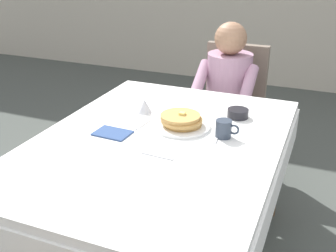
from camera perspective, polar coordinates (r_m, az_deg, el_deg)
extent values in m
cube|color=white|center=(1.93, -1.33, -2.31)|extent=(1.10, 1.50, 0.04)
cube|color=white|center=(2.62, 5.30, 2.25)|extent=(1.10, 0.01, 0.18)
cube|color=white|center=(2.24, -14.49, -2.40)|extent=(0.01, 1.50, 0.18)
cube|color=white|center=(1.86, 14.81, -8.16)|extent=(0.01, 1.50, 0.18)
cylinder|color=brown|center=(2.82, -4.59, -1.93)|extent=(0.07, 0.07, 0.70)
cylinder|color=brown|center=(2.57, 14.57, -5.33)|extent=(0.07, 0.07, 0.70)
cube|color=#7A6B5B|center=(2.96, 8.17, 0.79)|extent=(0.44, 0.44, 0.05)
cube|color=#7A6B5B|center=(3.05, 9.42, 6.74)|extent=(0.44, 0.06, 0.48)
cylinder|color=#2D2319|center=(2.86, 10.48, -5.20)|extent=(0.04, 0.04, 0.40)
cylinder|color=#2D2319|center=(2.94, 3.62, -3.98)|extent=(0.04, 0.04, 0.40)
cylinder|color=#2D2319|center=(3.18, 11.90, -2.26)|extent=(0.04, 0.04, 0.40)
cylinder|color=#2D2319|center=(3.25, 5.69, -1.24)|extent=(0.04, 0.04, 0.40)
cylinder|color=#B2849E|center=(2.85, 8.36, 5.37)|extent=(0.30, 0.30, 0.46)
sphere|color=#A37556|center=(2.75, 8.67, 11.90)|extent=(0.21, 0.21, 0.21)
cylinder|color=#B2849E|center=(2.67, 11.02, 5.47)|extent=(0.08, 0.29, 0.23)
cylinder|color=#B2849E|center=(2.74, 4.45, 6.35)|extent=(0.08, 0.29, 0.23)
cylinder|color=#383D51|center=(2.85, 8.47, -4.60)|extent=(0.10, 0.10, 0.45)
cylinder|color=#383D51|center=(2.89, 5.39, -4.06)|extent=(0.10, 0.10, 0.45)
cylinder|color=white|center=(2.03, 1.95, -0.02)|extent=(0.28, 0.28, 0.02)
cylinder|color=tan|center=(2.03, 2.05, 0.46)|extent=(0.19, 0.19, 0.02)
cylinder|color=tan|center=(2.01, 1.92, 0.82)|extent=(0.20, 0.20, 0.02)
cylinder|color=tan|center=(2.01, 1.72, 1.33)|extent=(0.20, 0.20, 0.02)
cube|color=#F4E072|center=(2.01, 1.98, 1.74)|extent=(0.03, 0.03, 0.01)
cylinder|color=#333D4C|center=(1.94, 7.69, -0.38)|extent=(0.08, 0.08, 0.08)
torus|color=#333D4C|center=(1.92, 9.13, -0.49)|extent=(0.05, 0.01, 0.05)
cylinder|color=black|center=(2.18, 9.64, 1.75)|extent=(0.11, 0.11, 0.04)
cone|color=silver|center=(2.21, -3.26, 2.78)|extent=(0.08, 0.08, 0.07)
cube|color=silver|center=(2.09, -3.13, 0.44)|extent=(0.03, 0.18, 0.00)
cube|color=silver|center=(1.97, 6.94, -1.23)|extent=(0.03, 0.20, 0.00)
cube|color=silver|center=(1.76, -1.51, -4.16)|extent=(0.15, 0.02, 0.00)
cube|color=#334C7F|center=(1.98, -7.69, -0.98)|extent=(0.18, 0.13, 0.01)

